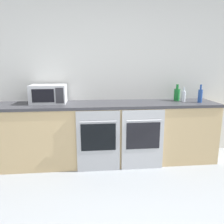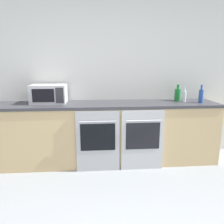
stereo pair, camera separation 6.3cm
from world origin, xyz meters
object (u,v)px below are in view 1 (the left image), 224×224
object	(u,v)px
bottle_blue	(200,95)
bottle_green	(177,94)
oven_left	(98,141)
oven_right	(143,140)
microwave	(49,94)
bottle_clear	(184,96)

from	to	relation	value
bottle_blue	bottle_green	world-z (taller)	bottle_blue
bottle_green	oven_left	bearing A→B (deg)	-160.62
oven_right	bottle_green	world-z (taller)	bottle_green
microwave	bottle_clear	xyz separation A→B (m)	(2.03, -0.06, -0.05)
microwave	bottle_blue	size ratio (longest dim) A/B	1.87
bottle_clear	bottle_green	size ratio (longest dim) A/B	0.87
bottle_clear	microwave	bearing A→B (deg)	178.32
microwave	bottle_blue	xyz separation A→B (m)	(2.24, -0.17, -0.03)
microwave	oven_left	bearing A→B (deg)	-29.92
oven_right	bottle_green	xyz separation A→B (m)	(0.64, 0.44, 0.57)
bottle_green	bottle_clear	bearing A→B (deg)	-55.65
oven_right	microwave	bearing A→B (deg)	163.02
oven_right	bottle_blue	xyz separation A→B (m)	(0.91, 0.24, 0.58)
oven_left	bottle_blue	size ratio (longest dim) A/B	3.22
oven_left	bottle_green	xyz separation A→B (m)	(1.26, 0.44, 0.57)
oven_left	oven_right	world-z (taller)	same
oven_left	microwave	world-z (taller)	microwave
bottle_clear	bottle_green	world-z (taller)	bottle_green
bottle_blue	bottle_clear	size ratio (longest dim) A/B	1.21
oven_left	oven_right	bearing A→B (deg)	0.00
bottle_blue	microwave	bearing A→B (deg)	175.77
bottle_clear	oven_left	bearing A→B (deg)	-165.44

